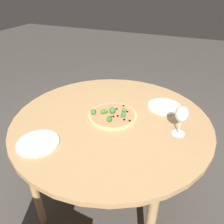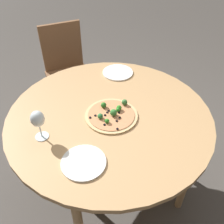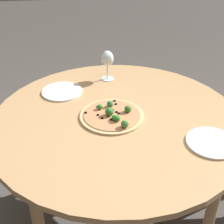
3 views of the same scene
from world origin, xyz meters
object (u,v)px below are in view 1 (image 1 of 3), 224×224
object	(u,v)px
pizza	(112,115)
plate_far	(38,143)
plate_near	(164,106)
wine_glass	(182,115)

from	to	relation	value
pizza	plate_far	size ratio (longest dim) A/B	1.40
plate_far	plate_near	bearing A→B (deg)	50.15
pizza	plate_near	world-z (taller)	pizza
plate_near	pizza	bearing A→B (deg)	-139.12
pizza	plate_near	bearing A→B (deg)	40.88
wine_glass	plate_far	size ratio (longest dim) A/B	0.79
plate_far	pizza	bearing A→B (deg)	57.51
pizza	plate_far	world-z (taller)	pizza
wine_glass	plate_near	xyz separation A→B (m)	(-0.13, 0.26, -0.12)
wine_glass	plate_far	bearing A→B (deg)	-150.32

